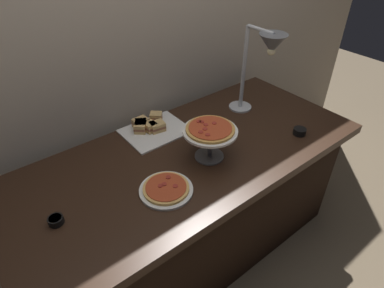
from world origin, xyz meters
TOP-DOWN VIEW (x-y plane):
  - ground_plane at (0.00, 0.00)m, footprint 8.00×8.00m
  - back_wall at (0.00, 0.50)m, footprint 4.40×0.04m
  - buffet_table at (0.00, 0.00)m, footprint 1.90×0.84m
  - heat_lamp at (0.54, 0.02)m, footprint 0.15×0.32m
  - pizza_plate_front at (-0.25, -0.15)m, footprint 0.24×0.24m
  - pizza_plate_center at (0.06, -0.09)m, footprint 0.27×0.27m
  - sandwich_platter at (-0.04, 0.30)m, footprint 0.35×0.28m
  - sauce_cup_near at (-0.70, -0.03)m, footprint 0.06×0.06m
  - sauce_cup_far at (0.59, -0.25)m, footprint 0.07×0.07m

SIDE VIEW (x-z plane):
  - ground_plane at x=0.00m, z-range 0.00..0.00m
  - buffet_table at x=0.00m, z-range 0.01..0.77m
  - pizza_plate_front at x=-0.25m, z-range 0.76..0.79m
  - sauce_cup_near at x=-0.70m, z-range 0.76..0.79m
  - sauce_cup_far at x=0.59m, z-range 0.76..0.80m
  - sandwich_platter at x=-0.04m, z-range 0.75..0.81m
  - pizza_plate_center at x=0.06m, z-range 0.81..1.00m
  - heat_lamp at x=0.54m, z-range 0.90..1.42m
  - back_wall at x=0.00m, z-range 0.00..2.40m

